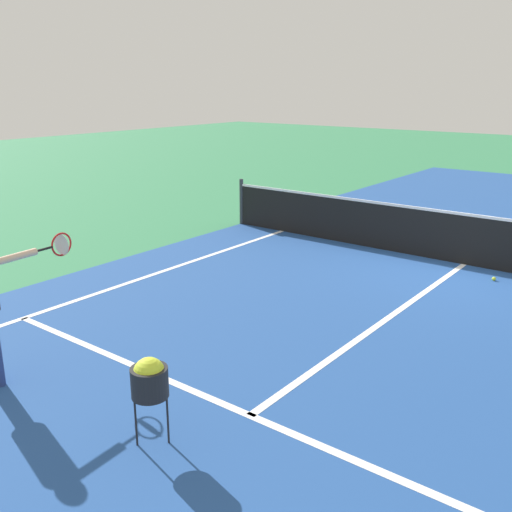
# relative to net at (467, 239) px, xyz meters

# --- Properties ---
(ground_plane) EXTENTS (60.00, 60.00, 0.00)m
(ground_plane) POSITION_rel_net_xyz_m (0.00, 0.00, -0.49)
(ground_plane) COLOR #337F51
(court_surface_inbounds) EXTENTS (10.62, 24.40, 0.00)m
(court_surface_inbounds) POSITION_rel_net_xyz_m (0.00, 0.00, -0.49)
(court_surface_inbounds) COLOR #234C93
(court_surface_inbounds) RESTS_ON ground_plane
(line_sideline_left) EXTENTS (0.10, 11.89, 0.01)m
(line_sideline_left) POSITION_rel_net_xyz_m (-4.11, -5.95, -0.49)
(line_sideline_left) COLOR white
(line_sideline_left) RESTS_ON ground_plane
(line_service_near) EXTENTS (8.22, 0.10, 0.01)m
(line_service_near) POSITION_rel_net_xyz_m (0.00, -6.40, -0.49)
(line_service_near) COLOR white
(line_service_near) RESTS_ON ground_plane
(line_center_service) EXTENTS (0.10, 6.40, 0.01)m
(line_center_service) POSITION_rel_net_xyz_m (0.00, -3.20, -0.49)
(line_center_service) COLOR white
(line_center_service) RESTS_ON ground_plane
(net) EXTENTS (10.69, 0.09, 1.07)m
(net) POSITION_rel_net_xyz_m (0.00, 0.00, 0.00)
(net) COLOR #33383D
(net) RESTS_ON ground_plane
(ball_hopper) EXTENTS (0.34, 0.34, 0.87)m
(ball_hopper) POSITION_rel_net_xyz_m (-0.42, -7.32, 0.18)
(ball_hopper) COLOR black
(ball_hopper) RESTS_ON ground_plane
(tennis_ball_near_net) EXTENTS (0.07, 0.07, 0.07)m
(tennis_ball_near_net) POSITION_rel_net_xyz_m (0.71, -0.61, -0.46)
(tennis_ball_near_net) COLOR #CCE033
(tennis_ball_near_net) RESTS_ON ground_plane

